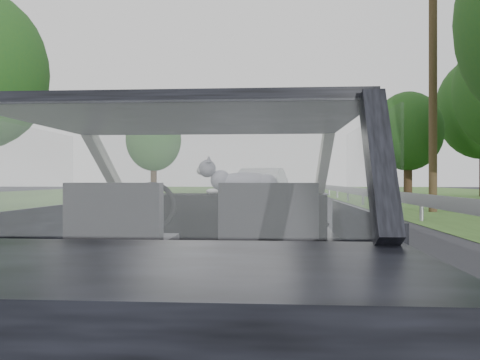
# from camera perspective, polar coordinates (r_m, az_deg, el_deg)

# --- Properties ---
(subject_car) EXTENTS (1.80, 4.00, 1.45)m
(subject_car) POSITION_cam_1_polar(r_m,az_deg,el_deg) (2.83, -4.68, -7.69)
(subject_car) COLOR black
(subject_car) RESTS_ON ground
(dashboard) EXTENTS (1.58, 0.45, 0.30)m
(dashboard) POSITION_cam_1_polar(r_m,az_deg,el_deg) (3.43, -3.13, -4.23)
(dashboard) COLOR black
(dashboard) RESTS_ON subject_car
(driver_seat) EXTENTS (0.50, 0.72, 0.42)m
(driver_seat) POSITION_cam_1_polar(r_m,az_deg,el_deg) (2.62, -14.34, -4.89)
(driver_seat) COLOR black
(driver_seat) RESTS_ON subject_car
(passenger_seat) EXTENTS (0.50, 0.72, 0.42)m
(passenger_seat) POSITION_cam_1_polar(r_m,az_deg,el_deg) (2.49, 3.48, -5.15)
(passenger_seat) COLOR black
(passenger_seat) RESTS_ON subject_car
(steering_wheel) EXTENTS (0.36, 0.36, 0.04)m
(steering_wheel) POSITION_cam_1_polar(r_m,az_deg,el_deg) (3.21, -10.88, -3.27)
(steering_wheel) COLOR black
(steering_wheel) RESTS_ON dashboard
(cat) EXTENTS (0.63, 0.25, 0.28)m
(cat) POSITION_cam_1_polar(r_m,az_deg,el_deg) (3.41, 0.67, -0.21)
(cat) COLOR #9999A0
(cat) RESTS_ON dashboard
(guardrail) EXTENTS (0.05, 90.00, 0.32)m
(guardrail) POSITION_cam_1_polar(r_m,az_deg,el_deg) (13.36, 20.78, -2.22)
(guardrail) COLOR gray
(guardrail) RESTS_ON ground
(other_car) EXTENTS (2.71, 5.11, 1.60)m
(other_car) POSITION_cam_1_polar(r_m,az_deg,el_deg) (19.62, 2.49, -0.86)
(other_car) COLOR #BABBBE
(other_car) RESTS_ON ground
(highway_sign) EXTENTS (0.37, 1.11, 2.78)m
(highway_sign) POSITION_cam_1_polar(r_m,az_deg,el_deg) (27.18, 15.92, 0.63)
(highway_sign) COLOR #185F20
(highway_sign) RESTS_ON ground
(utility_pole) EXTENTS (0.33, 0.33, 8.46)m
(utility_pole) POSITION_cam_1_polar(r_m,az_deg,el_deg) (17.52, 22.46, 10.31)
(utility_pole) COLOR #4B3D2B
(utility_pole) RESTS_ON ground
(tree_2) EXTENTS (4.98, 4.98, 6.02)m
(tree_2) POSITION_cam_1_polar(r_m,az_deg,el_deg) (28.77, 19.79, 3.83)
(tree_2) COLOR #1C451A
(tree_2) RESTS_ON ground
(tree_6) EXTENTS (5.68, 5.68, 6.61)m
(tree_6) POSITION_cam_1_polar(r_m,az_deg,el_deg) (37.73, -10.48, 3.38)
(tree_6) COLOR #1C451A
(tree_6) RESTS_ON ground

